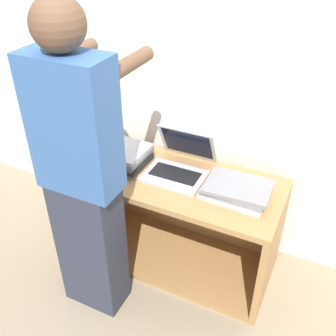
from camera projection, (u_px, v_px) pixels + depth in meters
name	position (u px, v px, depth m)	size (l,w,h in m)	color
ground_plane	(154.00, 287.00, 2.47)	(12.00, 12.00, 0.00)	gray
wall_back	(203.00, 68.00, 2.30)	(8.00, 0.05, 2.40)	silver
cart	(178.00, 214.00, 2.54)	(1.28, 0.57, 0.66)	#A87A47
laptop_open	(179.00, 165.00, 2.33)	(0.35, 0.38, 0.25)	#B7B7BC
laptop_stack_left	(119.00, 154.00, 2.41)	(0.37, 0.28, 0.12)	gray
laptop_stack_right	(237.00, 190.00, 2.15)	(0.37, 0.28, 0.07)	#B7B7BC
person	(82.00, 179.00, 1.93)	(0.40, 0.53, 1.72)	#2D3342
inventory_tag	(112.00, 151.00, 2.33)	(0.06, 0.02, 0.01)	red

